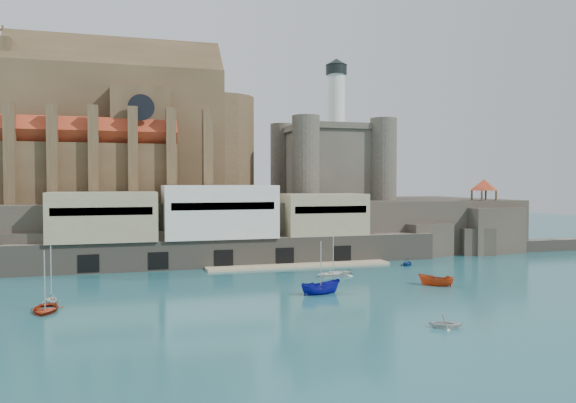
{
  "coord_description": "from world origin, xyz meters",
  "views": [
    {
      "loc": [
        -25.11,
        -67.26,
        13.54
      ],
      "look_at": [
        4.22,
        32.0,
        9.93
      ],
      "focal_mm": 35.0,
      "sensor_mm": 36.0,
      "label": 1
    }
  ],
  "objects_px": {
    "boat_0": "(45,311)",
    "boat_1": "(445,328)",
    "boat_2": "(321,294)",
    "pavilion": "(484,186)",
    "church": "(127,136)",
    "castle_keep": "(331,159)"
  },
  "relations": [
    {
      "from": "boat_0",
      "to": "boat_1",
      "type": "height_order",
      "value": "boat_0"
    },
    {
      "from": "boat_1",
      "to": "boat_2",
      "type": "bearing_deg",
      "value": 40.59
    },
    {
      "from": "pavilion",
      "to": "boat_0",
      "type": "distance_m",
      "value": 81.89
    },
    {
      "from": "church",
      "to": "boat_0",
      "type": "height_order",
      "value": "church"
    },
    {
      "from": "castle_keep",
      "to": "boat_2",
      "type": "bearing_deg",
      "value": -112.18
    },
    {
      "from": "boat_2",
      "to": "castle_keep",
      "type": "bearing_deg",
      "value": -30.29
    },
    {
      "from": "pavilion",
      "to": "boat_0",
      "type": "bearing_deg",
      "value": -158.01
    },
    {
      "from": "pavilion",
      "to": "church",
      "type": "bearing_deg",
      "value": 166.52
    },
    {
      "from": "boat_2",
      "to": "boat_0",
      "type": "bearing_deg",
      "value": 82.63
    },
    {
      "from": "boat_1",
      "to": "castle_keep",
      "type": "bearing_deg",
      "value": 11.72
    },
    {
      "from": "castle_keep",
      "to": "boat_2",
      "type": "relative_size",
      "value": 5.59
    },
    {
      "from": "castle_keep",
      "to": "pavilion",
      "type": "bearing_deg",
      "value": -30.18
    },
    {
      "from": "castle_keep",
      "to": "boat_0",
      "type": "height_order",
      "value": "castle_keep"
    },
    {
      "from": "boat_1",
      "to": "church",
      "type": "bearing_deg",
      "value": 46.4
    },
    {
      "from": "pavilion",
      "to": "boat_1",
      "type": "distance_m",
      "value": 62.85
    },
    {
      "from": "boat_0",
      "to": "castle_keep",
      "type": "bearing_deg",
      "value": 44.01
    },
    {
      "from": "boat_0",
      "to": "boat_1",
      "type": "relative_size",
      "value": 1.73
    },
    {
      "from": "church",
      "to": "pavilion",
      "type": "distance_m",
      "value": 68.65
    },
    {
      "from": "church",
      "to": "boat_1",
      "type": "relative_size",
      "value": 15.31
    },
    {
      "from": "pavilion",
      "to": "boat_1",
      "type": "relative_size",
      "value": 2.09
    },
    {
      "from": "pavilion",
      "to": "boat_2",
      "type": "height_order",
      "value": "pavilion"
    },
    {
      "from": "boat_2",
      "to": "boat_1",
      "type": "bearing_deg",
      "value": -170.54
    }
  ]
}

